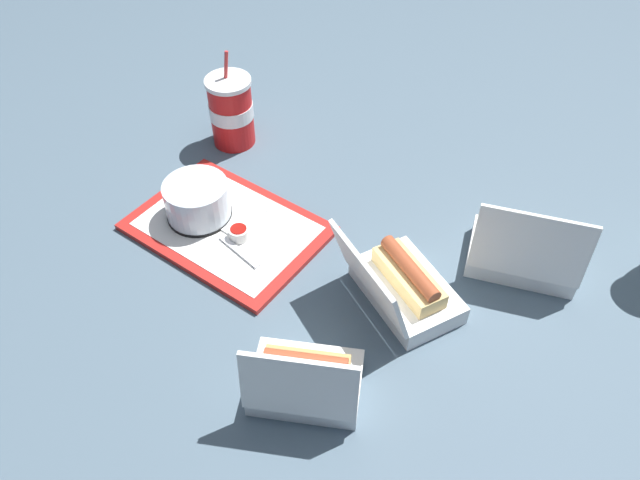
{
  "coord_description": "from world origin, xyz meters",
  "views": [
    {
      "loc": [
        -0.48,
        0.63,
        0.89
      ],
      "look_at": [
        0.04,
        0.01,
        0.05
      ],
      "focal_mm": 35.0,
      "sensor_mm": 36.0,
      "label": 1
    }
  ],
  "objects_px": {
    "clamshell_hotdog_right": "(524,251)",
    "clamshell_hotdog_front": "(305,379)",
    "clamshell_hotdog_back": "(403,285)",
    "ketchup_cup": "(239,233)",
    "soda_cup_front": "(231,111)",
    "food_tray": "(227,228)",
    "cake_container": "(197,201)",
    "plastic_fork": "(239,251)"
  },
  "relations": [
    {
      "from": "clamshell_hotdog_right",
      "to": "clamshell_hotdog_front",
      "type": "height_order",
      "value": "clamshell_hotdog_right"
    },
    {
      "from": "clamshell_hotdog_front",
      "to": "clamshell_hotdog_back",
      "type": "distance_m",
      "value": 0.25
    },
    {
      "from": "ketchup_cup",
      "to": "soda_cup_front",
      "type": "relative_size",
      "value": 0.18
    },
    {
      "from": "food_tray",
      "to": "clamshell_hotdog_back",
      "type": "distance_m",
      "value": 0.38
    },
    {
      "from": "cake_container",
      "to": "food_tray",
      "type": "bearing_deg",
      "value": -167.23
    },
    {
      "from": "cake_container",
      "to": "clamshell_hotdog_front",
      "type": "relative_size",
      "value": 0.61
    },
    {
      "from": "soda_cup_front",
      "to": "ketchup_cup",
      "type": "bearing_deg",
      "value": 137.44
    },
    {
      "from": "cake_container",
      "to": "ketchup_cup",
      "type": "xyz_separation_m",
      "value": [
        -0.11,
        -0.01,
        -0.02
      ]
    },
    {
      "from": "clamshell_hotdog_front",
      "to": "cake_container",
      "type": "bearing_deg",
      "value": -20.67
    },
    {
      "from": "ketchup_cup",
      "to": "clamshell_hotdog_back",
      "type": "height_order",
      "value": "clamshell_hotdog_back"
    },
    {
      "from": "cake_container",
      "to": "ketchup_cup",
      "type": "relative_size",
      "value": 3.28
    },
    {
      "from": "cake_container",
      "to": "clamshell_hotdog_front",
      "type": "bearing_deg",
      "value": 159.33
    },
    {
      "from": "cake_container",
      "to": "clamshell_hotdog_right",
      "type": "relative_size",
      "value": 0.56
    },
    {
      "from": "cake_container",
      "to": "clamshell_hotdog_back",
      "type": "height_order",
      "value": "clamshell_hotdog_back"
    },
    {
      "from": "plastic_fork",
      "to": "clamshell_hotdog_front",
      "type": "bearing_deg",
      "value": 159.96
    },
    {
      "from": "soda_cup_front",
      "to": "food_tray",
      "type": "bearing_deg",
      "value": 132.89
    },
    {
      "from": "plastic_fork",
      "to": "clamshell_hotdog_back",
      "type": "height_order",
      "value": "clamshell_hotdog_back"
    },
    {
      "from": "clamshell_hotdog_front",
      "to": "soda_cup_front",
      "type": "bearing_deg",
      "value": -34.8
    },
    {
      "from": "cake_container",
      "to": "soda_cup_front",
      "type": "xyz_separation_m",
      "value": [
        0.14,
        -0.23,
        0.03
      ]
    },
    {
      "from": "food_tray",
      "to": "ketchup_cup",
      "type": "height_order",
      "value": "ketchup_cup"
    },
    {
      "from": "food_tray",
      "to": "clamshell_hotdog_back",
      "type": "height_order",
      "value": "clamshell_hotdog_back"
    },
    {
      "from": "ketchup_cup",
      "to": "soda_cup_front",
      "type": "height_order",
      "value": "soda_cup_front"
    },
    {
      "from": "clamshell_hotdog_front",
      "to": "soda_cup_front",
      "type": "distance_m",
      "value": 0.69
    },
    {
      "from": "food_tray",
      "to": "clamshell_hotdog_front",
      "type": "xyz_separation_m",
      "value": [
        -0.36,
        0.17,
        0.03
      ]
    },
    {
      "from": "plastic_fork",
      "to": "clamshell_hotdog_front",
      "type": "distance_m",
      "value": 0.32
    },
    {
      "from": "ketchup_cup",
      "to": "food_tray",
      "type": "bearing_deg",
      "value": -9.95
    },
    {
      "from": "clamshell_hotdog_back",
      "to": "ketchup_cup",
      "type": "bearing_deg",
      "value": 15.0
    },
    {
      "from": "ketchup_cup",
      "to": "plastic_fork",
      "type": "xyz_separation_m",
      "value": [
        -0.03,
        0.03,
        -0.01
      ]
    },
    {
      "from": "clamshell_hotdog_right",
      "to": "clamshell_hotdog_back",
      "type": "height_order",
      "value": "clamshell_hotdog_right"
    },
    {
      "from": "clamshell_hotdog_back",
      "to": "soda_cup_front",
      "type": "distance_m",
      "value": 0.59
    },
    {
      "from": "food_tray",
      "to": "cake_container",
      "type": "height_order",
      "value": "cake_container"
    },
    {
      "from": "plastic_fork",
      "to": "clamshell_hotdog_right",
      "type": "xyz_separation_m",
      "value": [
        -0.42,
        -0.33,
        0.03
      ]
    },
    {
      "from": "plastic_fork",
      "to": "soda_cup_front",
      "type": "relative_size",
      "value": 0.49
    },
    {
      "from": "cake_container",
      "to": "plastic_fork",
      "type": "xyz_separation_m",
      "value": [
        -0.13,
        0.02,
        -0.04
      ]
    },
    {
      "from": "plastic_fork",
      "to": "clamshell_hotdog_right",
      "type": "relative_size",
      "value": 0.47
    },
    {
      "from": "clamshell_hotdog_right",
      "to": "clamshell_hotdog_back",
      "type": "relative_size",
      "value": 0.95
    },
    {
      "from": "ketchup_cup",
      "to": "cake_container",
      "type": "bearing_deg",
      "value": 3.72
    },
    {
      "from": "ketchup_cup",
      "to": "clamshell_hotdog_back",
      "type": "bearing_deg",
      "value": -165.0
    },
    {
      "from": "clamshell_hotdog_right",
      "to": "clamshell_hotdog_front",
      "type": "relative_size",
      "value": 1.1
    },
    {
      "from": "food_tray",
      "to": "clamshell_hotdog_front",
      "type": "height_order",
      "value": "clamshell_hotdog_front"
    },
    {
      "from": "clamshell_hotdog_right",
      "to": "clamshell_hotdog_back",
      "type": "xyz_separation_m",
      "value": [
        0.13,
        0.21,
        -0.0
      ]
    },
    {
      "from": "soda_cup_front",
      "to": "clamshell_hotdog_right",
      "type": "bearing_deg",
      "value": -173.59
    }
  ]
}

